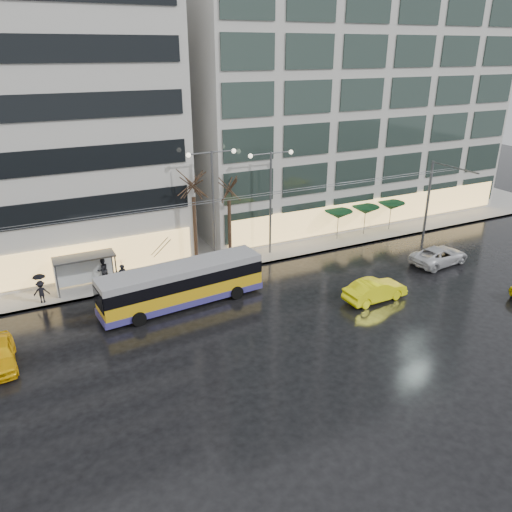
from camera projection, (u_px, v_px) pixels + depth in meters
ground at (251, 333)px, 30.63m from camera, size 140.00×140.00×0.00m
sidewalk at (201, 250)px, 43.01m from camera, size 80.00×10.00×0.15m
kerb at (224, 271)px, 38.91m from camera, size 80.00×0.10×0.15m
building_right at (340, 87)px, 49.27m from camera, size 32.00×14.00×25.00m
trolleybus at (182, 286)px, 33.52m from camera, size 11.37×4.64×5.20m
catenary at (215, 227)px, 35.98m from camera, size 42.24×5.12×7.00m
bus_shelter at (79, 265)px, 35.31m from camera, size 4.20×1.60×2.51m
street_lamp_near at (213, 192)px, 38.09m from camera, size 3.96×0.36×9.03m
street_lamp_far at (271, 188)px, 40.24m from camera, size 3.96×0.36×8.53m
tree_a at (193, 180)px, 37.23m from camera, size 3.20×3.20×8.40m
tree_b at (229, 184)px, 38.88m from camera, size 3.20×3.20×7.70m
parasol_a at (338, 215)px, 44.52m from camera, size 2.50×2.50×2.65m
parasol_b at (366, 210)px, 45.74m from camera, size 2.50×2.50×2.65m
parasol_c at (391, 206)px, 46.97m from camera, size 2.50×2.50×2.65m
taxi_b at (375, 290)px, 34.35m from camera, size 4.67×1.80×1.52m
sedan_silver at (439, 256)px, 40.23m from camera, size 5.30×2.80×1.42m
pedestrian_a at (122, 270)px, 35.50m from camera, size 1.06×1.07×2.19m
pedestrian_b at (103, 270)px, 36.75m from camera, size 1.10×1.00×1.82m
pedestrian_c at (41, 288)px, 33.59m from camera, size 1.12×0.94×2.11m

